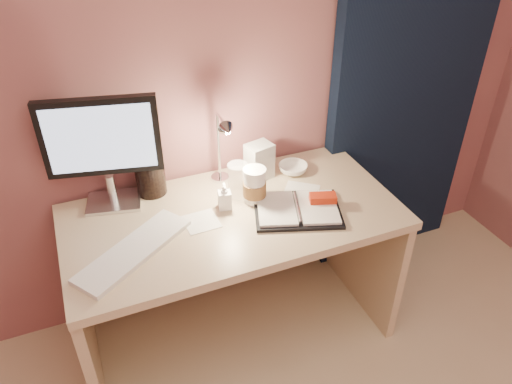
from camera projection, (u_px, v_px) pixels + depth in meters
name	position (u px, v px, depth m)	size (l,w,h in m)	color
room	(395.00, 64.00, 2.39)	(3.50, 3.50, 3.50)	#C6B28E
desk	(229.00, 244.00, 2.27)	(1.40, 0.70, 0.73)	tan
monitor	(103.00, 144.00, 1.98)	(0.46, 0.21, 0.49)	silver
keyboard	(134.00, 250.00, 1.88)	(0.50, 0.15, 0.02)	white
planner	(299.00, 208.00, 2.10)	(0.43, 0.37, 0.06)	black
paper_a	(201.00, 222.00, 2.04)	(0.14, 0.14, 0.00)	white
paper_b	(301.00, 192.00, 2.22)	(0.15, 0.15, 0.00)	white
coffee_cup	(254.00, 186.00, 2.12)	(0.10, 0.10, 0.16)	white
clear_cup	(238.00, 180.00, 2.15)	(0.09, 0.09, 0.16)	white
bowl	(293.00, 169.00, 2.34)	(0.14, 0.14, 0.04)	white
lotion_bottle	(225.00, 196.00, 2.09)	(0.05, 0.06, 0.12)	white
dark_jar	(150.00, 175.00, 2.17)	(0.13, 0.13, 0.18)	black
product_box	(259.00, 161.00, 2.27)	(0.11, 0.09, 0.17)	silver
desk_lamp	(226.00, 146.00, 2.11)	(0.08, 0.22, 0.35)	silver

